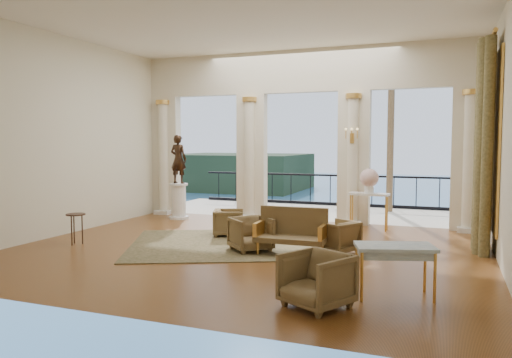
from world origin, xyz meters
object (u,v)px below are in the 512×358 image
at_px(console_table, 369,199).
at_px(side_table, 76,218).
at_px(game_table, 395,251).
at_px(armchair_d, 229,221).
at_px(settee, 292,231).
at_px(pedestal, 179,202).
at_px(armchair_b, 316,277).
at_px(armchair_a, 251,232).
at_px(armchair_c, 337,235).
at_px(statue, 178,159).

distance_m(console_table, side_table, 6.65).
bearing_deg(game_table, armchair_d, 123.09).
distance_m(settee, pedestal, 5.13).
relative_size(pedestal, side_table, 1.54).
height_order(armchair_d, settee, settee).
bearing_deg(console_table, armchair_b, -81.78).
distance_m(armchair_d, pedestal, 2.92).
xyz_separation_m(armchair_d, settee, (1.85, -1.22, 0.10)).
distance_m(armchair_a, settee, 0.81).
distance_m(settee, console_table, 3.32).
bearing_deg(pedestal, armchair_c, -27.85).
bearing_deg(side_table, game_table, -10.86).
relative_size(armchair_b, settee, 0.58).
bearing_deg(armchair_a, pedestal, 91.09).
xyz_separation_m(pedestal, side_table, (-0.25, -3.77, 0.08)).
bearing_deg(armchair_b, game_table, 70.46).
relative_size(armchair_a, armchair_b, 0.95).
xyz_separation_m(game_table, statue, (-6.22, 5.01, 1.00)).
distance_m(armchair_a, side_table, 3.67).
bearing_deg(pedestal, settee, -35.90).
bearing_deg(armchair_b, armchair_a, 154.21).
height_order(settee, pedestal, pedestal).
bearing_deg(console_table, armchair_d, -139.35).
bearing_deg(game_table, armchair_c, 100.68).
xyz_separation_m(armchair_a, statue, (-3.35, 3.05, 1.27)).
distance_m(armchair_c, game_table, 2.74).
distance_m(armchair_d, game_table, 5.09).
distance_m(armchair_c, armchair_d, 2.76).
height_order(armchair_c, side_table, armchair_c).
relative_size(armchair_c, statue, 0.52).
bearing_deg(armchair_a, settee, -43.02).
bearing_deg(console_table, side_table, -137.79).
relative_size(armchair_c, armchair_d, 1.03).
distance_m(armchair_c, statue, 5.73).
height_order(armchair_d, statue, statue).
bearing_deg(armchair_d, statue, 30.90).
xyz_separation_m(statue, console_table, (5.12, 0.15, -0.91)).
height_order(game_table, statue, statue).
height_order(armchair_c, game_table, game_table).
xyz_separation_m(armchair_a, pedestal, (-3.35, 3.05, 0.10)).
xyz_separation_m(settee, console_table, (0.97, 3.16, 0.30)).
distance_m(statue, side_table, 3.93).
bearing_deg(armchair_c, pedestal, -88.23).
height_order(armchair_a, armchair_c, armchair_a).
bearing_deg(side_table, armchair_a, 11.21).
bearing_deg(pedestal, side_table, -93.81).
xyz_separation_m(game_table, side_table, (-6.48, 1.24, -0.09)).
relative_size(statue, console_table, 1.37).
bearing_deg(console_table, pedestal, -172.22).
xyz_separation_m(armchair_b, armchair_d, (-3.04, 4.02, -0.06)).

